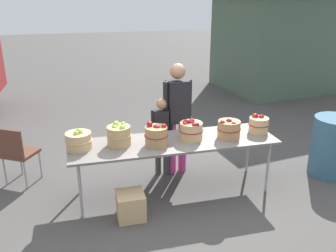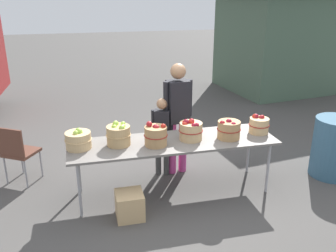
% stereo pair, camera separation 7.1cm
% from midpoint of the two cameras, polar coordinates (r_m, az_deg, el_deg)
% --- Properties ---
extents(ground_plane, '(40.00, 40.00, 0.00)m').
position_cam_midpoint_polar(ground_plane, '(5.13, 0.45, -10.09)').
color(ground_plane, '#474442').
extents(market_table, '(2.70, 0.76, 0.75)m').
position_cam_midpoint_polar(market_table, '(4.80, 0.47, -2.74)').
color(market_table, slate).
rests_on(market_table, ground).
extents(apple_basket_green_0, '(0.33, 0.33, 0.26)m').
position_cam_midpoint_polar(apple_basket_green_0, '(4.66, -14.08, -2.15)').
color(apple_basket_green_0, tan).
rests_on(apple_basket_green_0, market_table).
extents(apple_basket_green_1, '(0.32, 0.32, 0.30)m').
position_cam_midpoint_polar(apple_basket_green_1, '(4.66, -8.03, -1.40)').
color(apple_basket_green_1, tan).
rests_on(apple_basket_green_1, market_table).
extents(apple_basket_red_0, '(0.30, 0.30, 0.31)m').
position_cam_midpoint_polar(apple_basket_red_0, '(4.62, -2.27, -1.47)').
color(apple_basket_red_0, '#A87F51').
rests_on(apple_basket_red_0, market_table).
extents(apple_basket_red_1, '(0.32, 0.32, 0.29)m').
position_cam_midpoint_polar(apple_basket_red_1, '(4.80, 3.16, -0.65)').
color(apple_basket_red_1, tan).
rests_on(apple_basket_red_1, market_table).
extents(apple_basket_red_2, '(0.32, 0.32, 0.27)m').
position_cam_midpoint_polar(apple_basket_red_2, '(4.90, 9.00, -0.46)').
color(apple_basket_red_2, '#A87F51').
rests_on(apple_basket_red_2, market_table).
extents(apple_basket_red_3, '(0.28, 0.28, 0.26)m').
position_cam_midpoint_polar(apple_basket_red_3, '(5.19, 13.43, 0.34)').
color(apple_basket_red_3, tan).
rests_on(apple_basket_red_3, market_table).
extents(vendor_adult, '(0.43, 0.26, 1.65)m').
position_cam_midpoint_polar(vendor_adult, '(5.27, 1.09, 2.41)').
color(vendor_adult, '#CC3F8C').
rests_on(vendor_adult, ground).
extents(child_customer, '(0.30, 0.21, 1.18)m').
position_cam_midpoint_polar(child_customer, '(5.29, -1.33, -0.77)').
color(child_customer, '#3F3F3F').
rests_on(child_customer, ground).
extents(food_kiosk, '(3.86, 3.35, 2.74)m').
position_cam_midpoint_polar(food_kiosk, '(10.65, 16.95, 13.05)').
color(food_kiosk, '#47604C').
rests_on(food_kiosk, ground).
extents(folding_chair, '(0.55, 0.55, 0.86)m').
position_cam_midpoint_polar(folding_chair, '(5.52, -22.72, -3.56)').
color(folding_chair, brown).
rests_on(folding_chair, ground).
extents(trash_barrel, '(0.62, 0.62, 0.88)m').
position_cam_midpoint_polar(trash_barrel, '(5.90, 23.83, -2.91)').
color(trash_barrel, '#335972').
rests_on(trash_barrel, ground).
extents(produce_crate, '(0.33, 0.33, 0.33)m').
position_cam_midpoint_polar(produce_crate, '(4.55, -6.25, -12.13)').
color(produce_crate, tan).
rests_on(produce_crate, ground).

